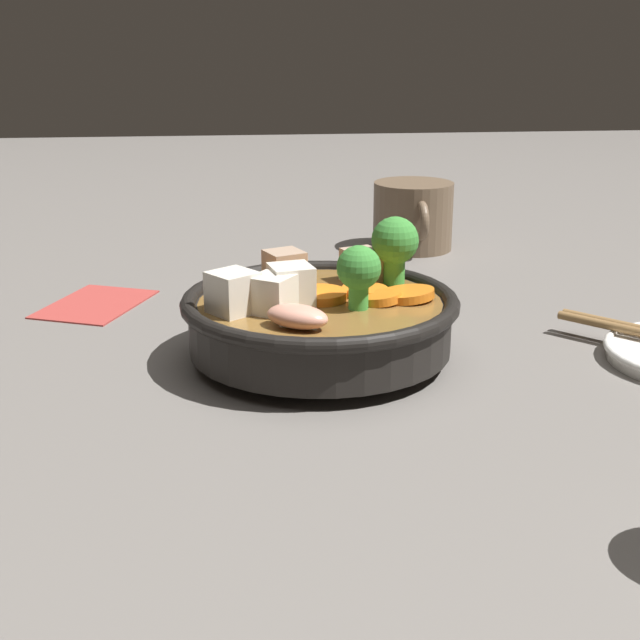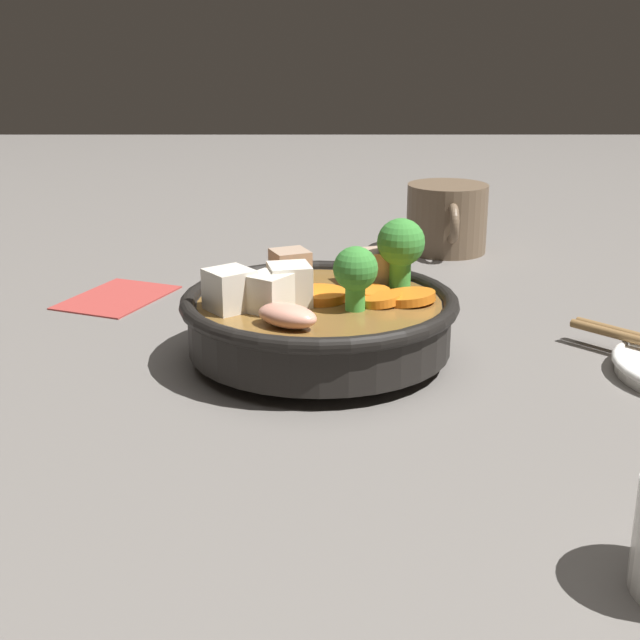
# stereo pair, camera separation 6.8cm
# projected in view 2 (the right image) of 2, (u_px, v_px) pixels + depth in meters

# --- Properties ---
(ground_plane) EXTENTS (3.00, 3.00, 0.00)m
(ground_plane) POSITION_uv_depth(u_px,v_px,m) (320.00, 360.00, 0.69)
(ground_plane) COLOR slate
(stirfry_bowl) EXTENTS (0.21, 0.21, 0.10)m
(stirfry_bowl) POSITION_uv_depth(u_px,v_px,m) (321.00, 315.00, 0.68)
(stirfry_bowl) COLOR black
(stirfry_bowl) RESTS_ON ground_plane
(dark_mug) EXTENTS (0.11, 0.09, 0.08)m
(dark_mug) POSITION_uv_depth(u_px,v_px,m) (447.00, 218.00, 1.01)
(dark_mug) COLOR brown
(dark_mug) RESTS_ON ground_plane
(napkin) EXTENTS (0.13, 0.11, 0.00)m
(napkin) POSITION_uv_depth(u_px,v_px,m) (118.00, 297.00, 0.85)
(napkin) COLOR #A33833
(napkin) RESTS_ON ground_plane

